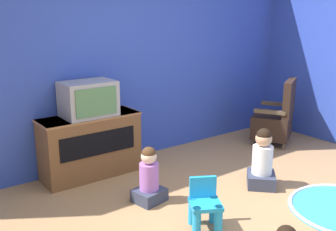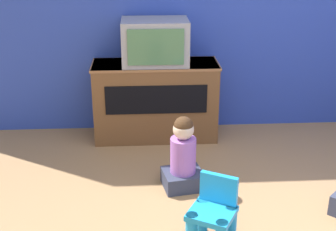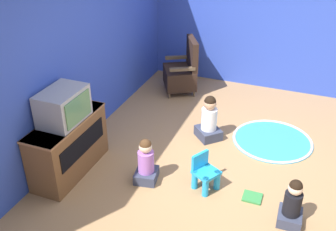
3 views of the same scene
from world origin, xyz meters
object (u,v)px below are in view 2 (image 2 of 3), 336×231
(tv_cabinet, at_px, (156,99))
(yellow_kid_chair, at_px, (213,217))
(television, at_px, (155,42))
(child_watching_right, at_px, (183,157))

(tv_cabinet, distance_m, yellow_kid_chair, 1.71)
(tv_cabinet, height_order, television, television)
(yellow_kid_chair, distance_m, child_watching_right, 0.72)
(tv_cabinet, distance_m, child_watching_right, 0.99)
(tv_cabinet, bearing_deg, television, -90.00)
(yellow_kid_chair, bearing_deg, child_watching_right, 128.51)
(television, height_order, child_watching_right, television)
(television, bearing_deg, tv_cabinet, 90.00)
(tv_cabinet, relative_size, yellow_kid_chair, 2.60)
(television, distance_m, child_watching_right, 1.19)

